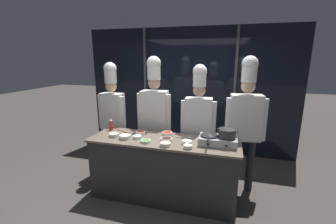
{
  "coord_description": "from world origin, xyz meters",
  "views": [
    {
      "loc": [
        0.88,
        -2.92,
        2.07
      ],
      "look_at": [
        0.0,
        0.25,
        1.27
      ],
      "focal_mm": 24.0,
      "sensor_mm": 36.0,
      "label": 1
    }
  ],
  "objects_px": {
    "prep_bowl_chili_flakes": "(140,133)",
    "prep_bowl_scallions": "(146,141)",
    "squeeze_bottle_chili": "(111,124)",
    "chef_pastry": "(246,116)",
    "prep_bowl_chicken": "(188,146)",
    "prep_bowl_noodles": "(165,144)",
    "frying_pan": "(209,134)",
    "prep_bowl_bell_pepper": "(167,133)",
    "prep_bowl_soy_glaze": "(166,139)",
    "chef_line": "(198,117)",
    "serving_spoon_solid": "(124,131)",
    "prep_bowl_rice": "(137,137)",
    "prep_bowl_bean_sprouts": "(125,137)",
    "chef_sous": "(154,110)",
    "chef_head": "(112,109)",
    "prep_bowl_garlic": "(187,142)",
    "portable_stove": "(218,141)",
    "serving_spoon_slotted": "(187,138)",
    "prep_bowl_onion": "(114,135)",
    "stock_pot": "(227,133)"
  },
  "relations": [
    {
      "from": "squeeze_bottle_chili",
      "to": "prep_bowl_chicken",
      "type": "height_order",
      "value": "squeeze_bottle_chili"
    },
    {
      "from": "chef_head",
      "to": "prep_bowl_soy_glaze",
      "type": "bearing_deg",
      "value": 157.75
    },
    {
      "from": "prep_bowl_scallions",
      "to": "chef_head",
      "type": "xyz_separation_m",
      "value": [
        -0.91,
        0.73,
        0.23
      ]
    },
    {
      "from": "frying_pan",
      "to": "prep_bowl_rice",
      "type": "distance_m",
      "value": 1.04
    },
    {
      "from": "prep_bowl_scallions",
      "to": "prep_bowl_chicken",
      "type": "xyz_separation_m",
      "value": [
        0.61,
        -0.06,
        0.01
      ]
    },
    {
      "from": "chef_pastry",
      "to": "prep_bowl_bell_pepper",
      "type": "bearing_deg",
      "value": 8.33
    },
    {
      "from": "prep_bowl_bean_sprouts",
      "to": "serving_spoon_solid",
      "type": "height_order",
      "value": "prep_bowl_bean_sprouts"
    },
    {
      "from": "chef_pastry",
      "to": "prep_bowl_bean_sprouts",
      "type": "bearing_deg",
      "value": 13.49
    },
    {
      "from": "prep_bowl_bell_pepper",
      "to": "chef_pastry",
      "type": "bearing_deg",
      "value": 15.55
    },
    {
      "from": "prep_bowl_rice",
      "to": "chef_pastry",
      "type": "xyz_separation_m",
      "value": [
        1.51,
        0.57,
        0.27
      ]
    },
    {
      "from": "stock_pot",
      "to": "prep_bowl_bean_sprouts",
      "type": "height_order",
      "value": "stock_pot"
    },
    {
      "from": "serving_spoon_slotted",
      "to": "serving_spoon_solid",
      "type": "xyz_separation_m",
      "value": [
        -1.01,
        0.01,
        0.0
      ]
    },
    {
      "from": "prep_bowl_onion",
      "to": "chef_head",
      "type": "height_order",
      "value": "chef_head"
    },
    {
      "from": "portable_stove",
      "to": "prep_bowl_garlic",
      "type": "distance_m",
      "value": 0.42
    },
    {
      "from": "prep_bowl_bell_pepper",
      "to": "prep_bowl_onion",
      "type": "bearing_deg",
      "value": -159.61
    },
    {
      "from": "chef_sous",
      "to": "chef_pastry",
      "type": "xyz_separation_m",
      "value": [
        1.46,
        -0.05,
        -0.0
      ]
    },
    {
      "from": "prep_bowl_garlic",
      "to": "chef_line",
      "type": "distance_m",
      "value": 0.65
    },
    {
      "from": "chef_sous",
      "to": "chef_line",
      "type": "xyz_separation_m",
      "value": [
        0.75,
        -0.04,
        -0.06
      ]
    },
    {
      "from": "frying_pan",
      "to": "prep_bowl_scallions",
      "type": "xyz_separation_m",
      "value": [
        -0.86,
        -0.18,
        -0.12
      ]
    },
    {
      "from": "frying_pan",
      "to": "squeeze_bottle_chili",
      "type": "relative_size",
      "value": 2.17
    },
    {
      "from": "prep_bowl_chicken",
      "to": "prep_bowl_noodles",
      "type": "height_order",
      "value": "prep_bowl_noodles"
    },
    {
      "from": "portable_stove",
      "to": "frying_pan",
      "type": "relative_size",
      "value": 1.17
    },
    {
      "from": "prep_bowl_garlic",
      "to": "chef_head",
      "type": "xyz_separation_m",
      "value": [
        -1.47,
        0.64,
        0.23
      ]
    },
    {
      "from": "squeeze_bottle_chili",
      "to": "prep_bowl_soy_glaze",
      "type": "bearing_deg",
      "value": -13.66
    },
    {
      "from": "squeeze_bottle_chili",
      "to": "serving_spoon_slotted",
      "type": "height_order",
      "value": "squeeze_bottle_chili"
    },
    {
      "from": "prep_bowl_noodles",
      "to": "serving_spoon_solid",
      "type": "relative_size",
      "value": 0.62
    },
    {
      "from": "prep_bowl_noodles",
      "to": "prep_bowl_chicken",
      "type": "bearing_deg",
      "value": 0.03
    },
    {
      "from": "frying_pan",
      "to": "prep_bowl_bean_sprouts",
      "type": "bearing_deg",
      "value": -174.35
    },
    {
      "from": "squeeze_bottle_chili",
      "to": "chef_line",
      "type": "relative_size",
      "value": 0.1
    },
    {
      "from": "squeeze_bottle_chili",
      "to": "prep_bowl_scallions",
      "type": "relative_size",
      "value": 1.37
    },
    {
      "from": "prep_bowl_soy_glaze",
      "to": "chef_line",
      "type": "relative_size",
      "value": 0.09
    },
    {
      "from": "serving_spoon_solid",
      "to": "chef_head",
      "type": "xyz_separation_m",
      "value": [
        -0.41,
        0.39,
        0.25
      ]
    },
    {
      "from": "prep_bowl_rice",
      "to": "prep_bowl_soy_glaze",
      "type": "relative_size",
      "value": 0.75
    },
    {
      "from": "serving_spoon_solid",
      "to": "chef_pastry",
      "type": "xyz_separation_m",
      "value": [
        1.83,
        0.36,
        0.29
      ]
    },
    {
      "from": "chef_head",
      "to": "chef_pastry",
      "type": "xyz_separation_m",
      "value": [
        2.24,
        -0.04,
        0.04
      ]
    },
    {
      "from": "prep_bowl_rice",
      "to": "prep_bowl_noodles",
      "type": "distance_m",
      "value": 0.51
    },
    {
      "from": "prep_bowl_bell_pepper",
      "to": "prep_bowl_noodles",
      "type": "xyz_separation_m",
      "value": [
        0.09,
        -0.44,
        0.0
      ]
    },
    {
      "from": "prep_bowl_chili_flakes",
      "to": "chef_sous",
      "type": "bearing_deg",
      "value": 82.24
    },
    {
      "from": "prep_bowl_noodles",
      "to": "prep_bowl_bell_pepper",
      "type": "bearing_deg",
      "value": 102.05
    },
    {
      "from": "prep_bowl_rice",
      "to": "prep_bowl_bean_sprouts",
      "type": "bearing_deg",
      "value": -159.25
    },
    {
      "from": "squeeze_bottle_chili",
      "to": "serving_spoon_solid",
      "type": "relative_size",
      "value": 0.81
    },
    {
      "from": "chef_pastry",
      "to": "prep_bowl_scallions",
      "type": "bearing_deg",
      "value": 20.15
    },
    {
      "from": "prep_bowl_onion",
      "to": "prep_bowl_chili_flakes",
      "type": "distance_m",
      "value": 0.39
    },
    {
      "from": "chef_head",
      "to": "frying_pan",
      "type": "bearing_deg",
      "value": 167.54
    },
    {
      "from": "prep_bowl_chili_flakes",
      "to": "prep_bowl_scallions",
      "type": "distance_m",
      "value": 0.33
    },
    {
      "from": "prep_bowl_noodles",
      "to": "prep_bowl_rice",
      "type": "bearing_deg",
      "value": 159.66
    },
    {
      "from": "squeeze_bottle_chili",
      "to": "prep_bowl_chicken",
      "type": "relative_size",
      "value": 1.62
    },
    {
      "from": "squeeze_bottle_chili",
      "to": "frying_pan",
      "type": "bearing_deg",
      "value": -7.01
    },
    {
      "from": "prep_bowl_soy_glaze",
      "to": "chef_line",
      "type": "bearing_deg",
      "value": 57.69
    },
    {
      "from": "prep_bowl_garlic",
      "to": "serving_spoon_solid",
      "type": "distance_m",
      "value": 1.09
    }
  ]
}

